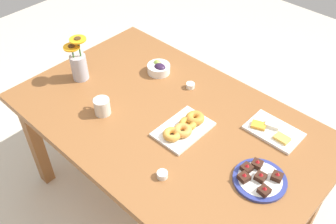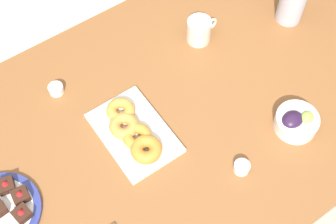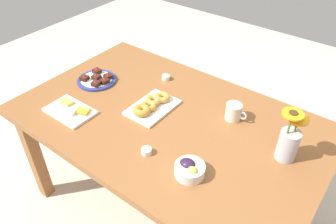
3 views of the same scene
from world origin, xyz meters
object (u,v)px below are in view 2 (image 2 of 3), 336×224
(croissant_platter, at_px, (133,132))
(jam_cup_honey, at_px, (242,167))
(coffee_mug, at_px, (199,30))
(grape_bowl, at_px, (296,122))
(jam_cup_berry, at_px, (56,89))
(dessert_plate, at_px, (0,211))
(dining_table, at_px, (168,132))

(croissant_platter, distance_m, jam_cup_honey, 0.34)
(coffee_mug, xyz_separation_m, jam_cup_honey, (-0.19, -0.47, -0.03))
(coffee_mug, relative_size, croissant_platter, 0.41)
(grape_bowl, height_order, jam_cup_berry, grape_bowl)
(jam_cup_honey, height_order, dessert_plate, dessert_plate)
(dining_table, distance_m, coffee_mug, 0.36)
(dining_table, relative_size, grape_bowl, 12.10)
(coffee_mug, xyz_separation_m, dessert_plate, (-0.82, -0.18, -0.03))
(croissant_platter, relative_size, jam_cup_honey, 5.92)
(croissant_platter, height_order, jam_cup_honey, croissant_platter)
(coffee_mug, bearing_deg, jam_cup_berry, 170.34)
(dining_table, relative_size, jam_cup_honey, 33.33)
(grape_bowl, height_order, jam_cup_honey, grape_bowl)
(coffee_mug, relative_size, jam_cup_honey, 2.44)
(dining_table, bearing_deg, grape_bowl, -39.04)
(coffee_mug, distance_m, dessert_plate, 0.85)
(coffee_mug, distance_m, croissant_platter, 0.43)
(grape_bowl, relative_size, jam_cup_honey, 2.75)
(croissant_platter, relative_size, dessert_plate, 1.22)
(coffee_mug, xyz_separation_m, jam_cup_berry, (-0.51, 0.09, -0.03))
(dining_table, bearing_deg, dessert_plate, 178.06)
(croissant_platter, bearing_deg, dessert_plate, 179.01)
(dining_table, distance_m, dessert_plate, 0.56)
(jam_cup_honey, bearing_deg, dining_table, 106.29)
(jam_cup_berry, xyz_separation_m, dessert_plate, (-0.32, -0.27, -0.00))
(jam_cup_berry, bearing_deg, croissant_platter, -67.16)
(coffee_mug, height_order, dessert_plate, coffee_mug)
(grape_bowl, bearing_deg, croissant_platter, 148.72)
(croissant_platter, bearing_deg, grape_bowl, -31.28)
(coffee_mug, distance_m, jam_cup_berry, 0.52)
(coffee_mug, xyz_separation_m, grape_bowl, (0.03, -0.45, -0.02))
(dining_table, bearing_deg, jam_cup_berry, 129.39)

